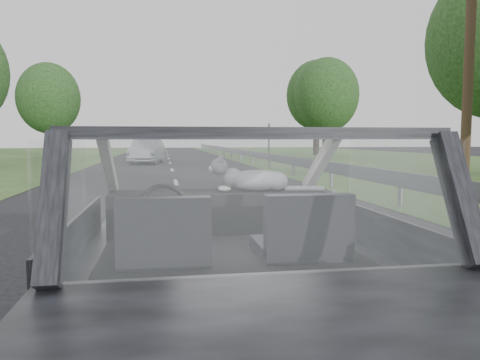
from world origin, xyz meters
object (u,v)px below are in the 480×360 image
object	(u,v)px
subject_car	(228,246)
highway_sign	(269,143)
utility_pole	(470,34)
other_car	(147,151)
cat	(256,179)

from	to	relation	value
subject_car	highway_sign	xyz separation A→B (m)	(5.87, 24.47, 0.42)
subject_car	utility_pole	world-z (taller)	utility_pole
subject_car	other_car	bearing A→B (deg)	93.05
other_car	subject_car	bearing A→B (deg)	-78.81
subject_car	cat	xyz separation A→B (m)	(0.30, 0.60, 0.37)
cat	utility_pole	size ratio (longest dim) A/B	0.07
cat	utility_pole	distance (m)	13.02
cat	utility_pole	world-z (taller)	utility_pole
cat	other_car	bearing A→B (deg)	98.32
cat	other_car	world-z (taller)	other_car
other_car	utility_pole	xyz separation A→B (m)	(9.93, -14.03, 3.82)
subject_car	highway_sign	bearing A→B (deg)	76.51
other_car	highway_sign	distance (m)	7.18
highway_sign	other_car	bearing A→B (deg)	-164.17
subject_car	cat	size ratio (longest dim) A/B	6.38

